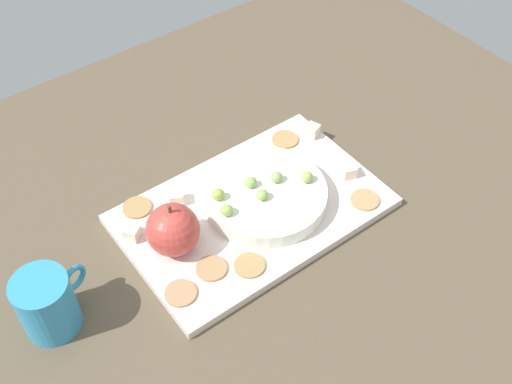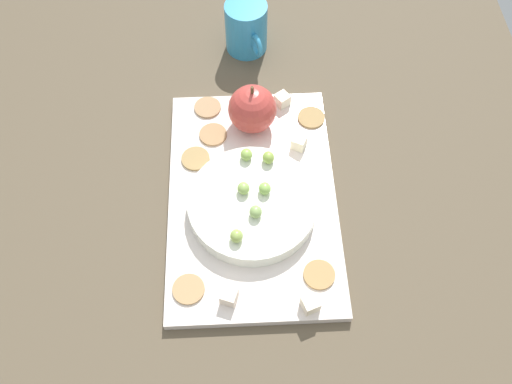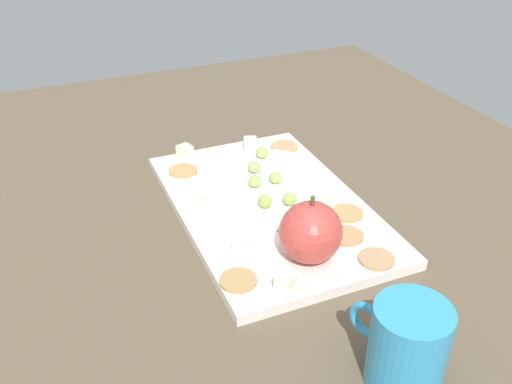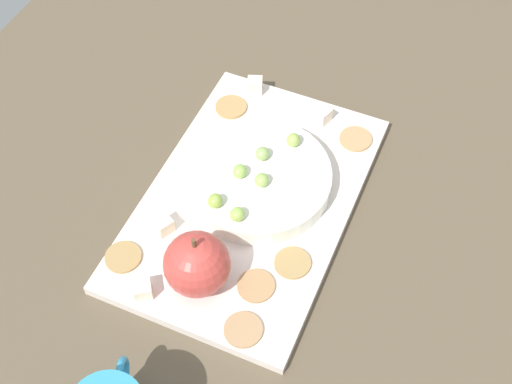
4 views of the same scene
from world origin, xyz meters
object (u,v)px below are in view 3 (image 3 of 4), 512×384
Objects in this scene: serving_dish at (263,187)px; cup at (407,346)px; cracker_3 at (346,236)px; grape_4 at (265,201)px; cracker_0 at (238,280)px; grape_2 at (254,167)px; cheese_cube_1 at (185,152)px; cheese_cube_0 at (250,144)px; cheese_cube_2 at (286,282)px; grape_3 at (290,199)px; cracker_2 at (284,147)px; apple_whole at (311,232)px; grape_0 at (255,181)px; cracker_5 at (183,171)px; grape_5 at (278,177)px; cheese_cube_3 at (241,243)px; cracker_1 at (347,213)px; grape_1 at (262,153)px; platter at (269,207)px; cracker_4 at (376,259)px.

serving_dish is 34.78cm from cup.
cracker_3 is 11.47cm from grape_4.
grape_2 is (-18.95, 9.96, 3.18)cm from cracker_0.
cheese_cube_0 is at bearing 81.67° from cheese_cube_1.
grape_3 is (-12.38, 6.35, 2.34)cm from cheese_cube_2.
grape_2 is (9.78, -9.56, 3.18)cm from cracker_2.
cheese_cube_1 is at bearing -98.33° from cheese_cube_0.
cracker_3 is (-1.96, 6.42, -3.64)cm from apple_whole.
cheese_cube_2 is at bearing -51.51° from apple_whole.
grape_2 is at bearing 158.63° from grape_0.
cracker_3 is 0.43× the size of cup.
cheese_cube_0 is 12.80cm from cracker_5.
cheese_cube_2 is at bearing -22.17° from grape_5.
grape_3 is (-3.60, 8.36, 2.34)cm from cheese_cube_3.
cup is (33.39, 1.45, -0.24)cm from grape_0.
cup is (25.52, -8.91, 2.94)cm from cracker_1.
cheese_cube_3 is 16.41cm from cracker_1.
serving_dish reaches higher than cracker_1.
cheese_cube_2 is 1.06× the size of grape_3.
grape_2 is at bearing -152.82° from grape_5.
cheese_cube_1 is 13.45cm from grape_1.
cheese_cube_1 is at bearing -134.47° from grape_1.
cracker_3 is 20.38cm from grape_1.
platter is 3.09cm from serving_dish.
grape_5 is at bearing 169.55° from grape_3.
cracker_0 is 19.46cm from grape_5.
cracker_5 is at bearing -141.23° from serving_dish.
cheese_cube_1 is at bearing 178.39° from cheese_cube_3.
grape_0 is at bearing -127.22° from cracker_1.
cracker_5 is (1.31, -17.94, 0.00)cm from cracker_2.
cheese_cube_1 is 31.82cm from cracker_3.
grape_0 is at bearing -177.52° from cup.
platter is at bearing -172.68° from grape_3.
cracker_2 is at bearing 172.47° from cracker_3.
grape_3 is at bearing -10.45° from grape_5.
cheese_cube_2 is 0.20× the size of cup.
grape_3 reaches higher than platter.
cracker_2 is 31.73cm from cracker_4.
cheese_cube_3 is 1.06× the size of grape_2.
apple_whole reaches higher than cracker_1.
cracker_1 is (-7.29, 18.84, 0.00)cm from cracker_0.
grape_1 reaches higher than cheese_cube_1.
cracker_4 is (10.18, -1.86, 0.00)cm from cracker_1.
grape_2 is 0.19× the size of cup.
cheese_cube_2 is (17.44, -5.70, 1.77)cm from platter.
grape_1 is 13.61cm from grape_3.
cheese_cube_3 is at bearing -120.17° from cracker_4.
cheese_cube_3 reaches higher than platter.
apple_whole reaches higher than grape_3.
grape_4 is (-0.71, -3.26, 0.05)cm from grape_3.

